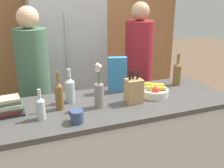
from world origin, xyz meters
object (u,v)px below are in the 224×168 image
Objects in this scene: book_stack at (9,106)px; knife_block at (134,91)px; refrigerator at (68,63)px; bottle_vinegar at (177,73)px; bottle_wine at (59,95)px; person_at_sink at (35,85)px; fruit_bowl at (154,91)px; flower_vase at (99,91)px; cereal_box at (117,74)px; coffee_mug at (77,117)px; person_in_blue at (138,69)px; bottle_oil at (41,107)px; bottle_water at (70,89)px.

knife_block is at bearing -7.26° from book_stack.
refrigerator is 7.05× the size of knife_block.
bottle_wine is at bearing -172.27° from bottle_vinegar.
person_at_sink reaches higher than knife_block.
refrigerator reaches higher than fruit_bowl.
flower_vase is 0.37m from cereal_box.
coffee_mug is at bearing -139.70° from flower_vase.
person_in_blue reaches higher than bottle_wine.
refrigerator is at bearing 88.60° from flower_vase.
flower_vase is 0.66m from book_stack.
fruit_bowl is at bearing -1.17° from bottle_wine.
person_at_sink is at bearing 102.99° from coffee_mug.
cereal_box reaches higher than bottle_oil.
refrigerator is 6.51× the size of bottle_wine.
bottle_vinegar is (1.49, 0.12, 0.05)m from book_stack.
cereal_box reaches higher than bottle_vinegar.
person_at_sink is at bearing 149.55° from cereal_box.
coffee_mug is 0.39× the size of bottle_vinegar.
person_in_blue reaches higher than knife_block.
book_stack is at bearing 177.30° from fruit_bowl.
fruit_bowl is at bearing 6.00° from bottle_oil.
knife_block is (0.25, -1.32, 0.08)m from refrigerator.
person_at_sink is at bearing 146.50° from fruit_bowl.
coffee_mug is 0.43× the size of bottle_water.
bottle_vinegar is at bearing 21.01° from coffee_mug.
coffee_mug is at bearing -161.73° from fruit_bowl.
cereal_box is 0.70m from person_in_blue.
refrigerator reaches higher than bottle_water.
person_at_sink is (-0.13, 0.60, -0.10)m from bottle_wine.
refrigerator reaches higher than knife_block.
bottle_wine is 0.62m from person_at_sink.
bottle_oil is at bearing -109.14° from refrigerator.
bottle_wine reaches higher than book_stack.
person_at_sink is at bearing 115.58° from bottle_water.
fruit_bowl is 0.78× the size of cereal_box.
person_in_blue is (0.46, 0.51, -0.14)m from cereal_box.
bottle_wine is at bearing 37.62° from bottle_oil.
refrigerator is 1.36m from bottle_vinegar.
cereal_box is 0.19× the size of person_at_sink.
bottle_water reaches higher than bottle_oil.
person_at_sink is at bearing 67.94° from book_stack.
fruit_bowl is 0.14× the size of person_in_blue.
book_stack is at bearing -171.26° from bottle_water.
coffee_mug is 0.07× the size of person_at_sink.
flower_vase is 0.44m from bottle_oil.
coffee_mug is 0.52m from book_stack.
bottle_water is (-0.44, -0.09, -0.05)m from cereal_box.
fruit_bowl is 0.77m from coffee_mug.
knife_block is at bearing -146.54° from person_in_blue.
person_at_sink is at bearing 158.00° from person_in_blue.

